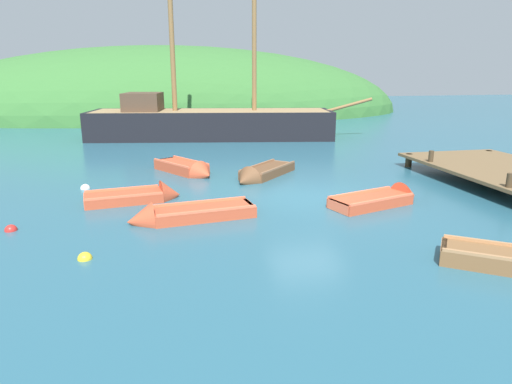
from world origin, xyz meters
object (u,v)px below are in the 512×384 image
(rowboat_outer_left, at_px, (383,201))
(buoy_red, at_px, (11,231))
(rowboat_portside, at_px, (141,198))
(buoy_white, at_px, (85,189))
(buoy_yellow, at_px, (85,259))
(sailing_ship, at_px, (209,128))
(rowboat_near_dock, at_px, (188,170))
(rowboat_center, at_px, (184,216))
(rowboat_outer_right, at_px, (261,175))

(rowboat_outer_left, bearing_deg, buoy_red, 163.83)
(rowboat_portside, distance_m, buoy_white, 2.86)
(rowboat_portside, relative_size, buoy_yellow, 9.59)
(sailing_ship, xyz_separation_m, buoy_red, (-7.13, -16.28, -0.66))
(rowboat_near_dock, xyz_separation_m, buoy_white, (-3.81, -1.83, -0.15))
(rowboat_outer_left, xyz_separation_m, rowboat_portside, (-7.66, 2.00, -0.01))
(buoy_red, bearing_deg, rowboat_near_dock, 50.15)
(rowboat_near_dock, xyz_separation_m, buoy_red, (-5.09, -6.10, -0.15))
(rowboat_center, bearing_deg, rowboat_outer_right, -132.57)
(rowboat_near_dock, height_order, rowboat_portside, rowboat_near_dock)
(rowboat_outer_left, bearing_deg, buoy_white, 139.96)
(buoy_white, relative_size, buoy_yellow, 1.05)
(rowboat_center, bearing_deg, buoy_yellow, 37.62)
(rowboat_center, distance_m, buoy_yellow, 3.35)
(rowboat_center, distance_m, rowboat_outer_left, 6.39)
(rowboat_near_dock, bearing_deg, sailing_ship, 136.92)
(sailing_ship, bearing_deg, rowboat_outer_right, -76.38)
(rowboat_outer_right, height_order, buoy_red, rowboat_outer_right)
(rowboat_center, xyz_separation_m, buoy_white, (-3.31, 4.33, -0.10))
(rowboat_outer_right, bearing_deg, buoy_red, -16.57)
(rowboat_portside, height_order, buoy_white, rowboat_portside)
(rowboat_center, xyz_separation_m, rowboat_near_dock, (0.50, 6.15, 0.04))
(buoy_red, bearing_deg, buoy_white, 73.32)
(rowboat_center, distance_m, rowboat_portside, 2.65)
(rowboat_portside, bearing_deg, rowboat_center, -69.49)
(rowboat_portside, distance_m, rowboat_outer_right, 5.21)
(rowboat_center, relative_size, rowboat_portside, 1.18)
(buoy_red, bearing_deg, sailing_ship, 66.34)
(rowboat_portside, bearing_deg, rowboat_near_dock, 56.72)
(sailing_ship, xyz_separation_m, buoy_yellow, (-4.90, -18.70, -0.66))
(sailing_ship, xyz_separation_m, rowboat_outer_left, (3.84, -16.01, -0.56))
(buoy_white, height_order, buoy_yellow, buoy_white)
(buoy_white, bearing_deg, rowboat_near_dock, 25.60)
(rowboat_outer_left, relative_size, rowboat_near_dock, 1.06)
(rowboat_near_dock, xyz_separation_m, rowboat_portside, (-1.78, -3.83, -0.05))
(rowboat_outer_left, xyz_separation_m, rowboat_outer_right, (-3.05, 4.43, 0.01))
(buoy_red, distance_m, buoy_yellow, 3.29)
(buoy_white, distance_m, buoy_yellow, 6.76)
(rowboat_center, height_order, rowboat_outer_left, same)
(rowboat_center, distance_m, buoy_red, 4.59)
(rowboat_outer_right, xyz_separation_m, buoy_yellow, (-5.70, -7.12, -0.11))
(rowboat_outer_left, xyz_separation_m, buoy_red, (-10.97, -0.27, -0.10))
(sailing_ship, height_order, buoy_white, sailing_ship)
(sailing_ship, relative_size, rowboat_near_dock, 5.43)
(sailing_ship, height_order, rowboat_outer_left, sailing_ship)
(rowboat_outer_right, bearing_deg, rowboat_outer_left, 77.30)
(rowboat_near_dock, distance_m, rowboat_portside, 4.23)
(rowboat_center, relative_size, rowboat_near_dock, 1.13)
(rowboat_center, xyz_separation_m, rowboat_portside, (-1.28, 2.32, -0.01))
(rowboat_portside, relative_size, buoy_white, 9.10)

